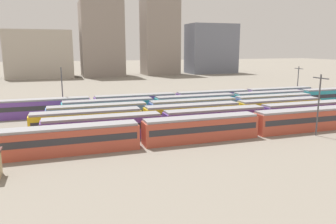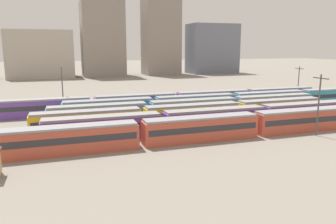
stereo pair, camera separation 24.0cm
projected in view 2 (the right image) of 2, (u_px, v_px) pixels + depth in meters
The scene contains 14 objects.
ground_plane at pixel (102, 128), 57.87m from camera, with size 600.00×600.00×0.00m, color gray.
train_track_0 at pixel (255, 124), 52.45m from camera, with size 74.70×3.06×3.75m.
train_track_1 at pixel (305, 112), 61.73m from camera, with size 93.60×3.06×3.75m.
train_track_2 at pixel (192, 114), 60.11m from camera, with size 55.80×3.06×3.75m.
train_track_3 at pixel (194, 108), 65.70m from camera, with size 55.80×3.06×3.75m.
train_track_4 at pixel (302, 97), 80.15m from camera, with size 112.50×3.06×3.75m.
train_track_5 at pixel (176, 101), 75.38m from camera, with size 74.70×3.06×3.75m.
catenary_pole_1 at pixel (298, 81), 88.88m from camera, with size 0.24×3.20×8.91m.
catenary_pole_2 at pixel (319, 102), 51.59m from camera, with size 0.24×3.20×9.82m.
catenary_pole_3 at pixel (62, 88), 69.83m from camera, with size 0.24×3.20×9.85m.
distant_building_1 at pixel (41, 54), 152.09m from camera, with size 29.10×18.88×21.65m, color #B2A899.
distant_building_2 at pixel (102, 39), 159.60m from camera, with size 19.61×20.55×35.45m, color gray.
distant_building_3 at pixel (161, 36), 168.43m from camera, with size 17.64×15.32×39.73m, color gray.
distant_building_4 at pixel (212, 49), 178.84m from camera, with size 26.05×15.18×26.30m, color slate.
Camera 2 is at (-6.60, -44.07, 13.93)m, focal length 35.03 mm.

